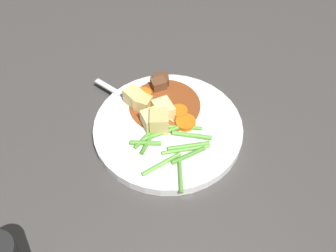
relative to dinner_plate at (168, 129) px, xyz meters
name	(u,v)px	position (x,y,z in m)	size (l,w,h in m)	color
ground_plane	(168,132)	(0.00, 0.00, -0.01)	(3.00, 3.00, 0.00)	#423F3D
dinner_plate	(168,129)	(0.00, 0.00, 0.00)	(0.26, 0.26, 0.02)	white
stew_sauce	(165,105)	(0.05, -0.01, 0.01)	(0.13, 0.13, 0.00)	brown
carrot_slice_0	(186,123)	(-0.01, -0.03, 0.01)	(0.03, 0.03, 0.01)	orange
carrot_slice_1	(143,98)	(0.07, 0.03, 0.02)	(0.03, 0.03, 0.01)	orange
carrot_slice_2	(179,112)	(0.02, -0.03, 0.01)	(0.03, 0.03, 0.01)	orange
carrot_slice_3	(144,94)	(0.08, 0.02, 0.01)	(0.03, 0.03, 0.01)	orange
carrot_slice_4	(137,95)	(0.08, 0.03, 0.01)	(0.03, 0.03, 0.01)	orange
potato_chunk_0	(166,109)	(0.03, 0.00, 0.02)	(0.03, 0.04, 0.03)	#EAD68C
potato_chunk_1	(159,122)	(0.00, 0.02, 0.03)	(0.03, 0.03, 0.03)	#DBBC6B
potato_chunk_2	(134,98)	(0.07, 0.04, 0.02)	(0.03, 0.03, 0.03)	#E5CC7A
potato_chunk_3	(143,103)	(0.05, 0.03, 0.02)	(0.03, 0.02, 0.03)	#DBBC6B
potato_chunk_4	(151,120)	(0.01, 0.03, 0.02)	(0.03, 0.03, 0.03)	#EAD68C
meat_chunk_0	(159,85)	(0.09, -0.01, 0.02)	(0.02, 0.03, 0.02)	brown
meat_chunk_1	(161,80)	(0.10, -0.02, 0.02)	(0.02, 0.03, 0.02)	#56331E
green_bean_0	(180,175)	(-0.10, 0.01, 0.01)	(0.01, 0.01, 0.06)	#599E38
green_bean_1	(189,146)	(-0.05, -0.02, 0.01)	(0.01, 0.01, 0.07)	#599E38
green_bean_2	(182,127)	(-0.01, -0.02, 0.01)	(0.01, 0.01, 0.07)	#599E38
green_bean_3	(188,155)	(-0.07, -0.01, 0.01)	(0.01, 0.01, 0.06)	#4C8E33
green_bean_4	(146,143)	(-0.03, 0.05, 0.01)	(0.01, 0.01, 0.05)	#599E38
green_bean_5	(162,133)	(-0.01, 0.02, 0.01)	(0.01, 0.01, 0.07)	#599E38
green_bean_6	(192,135)	(-0.03, -0.03, 0.01)	(0.01, 0.01, 0.07)	#66AD42
green_bean_7	(148,141)	(-0.02, 0.04, 0.01)	(0.01, 0.01, 0.06)	#4C8E33
green_bean_8	(149,134)	(-0.01, 0.04, 0.01)	(0.01, 0.01, 0.07)	#599E38
green_bean_9	(161,164)	(-0.07, 0.03, 0.01)	(0.01, 0.01, 0.07)	#66AD42
green_bean_10	(186,149)	(-0.06, -0.01, 0.01)	(0.01, 0.01, 0.08)	#66AD42
fork	(134,103)	(0.07, 0.04, 0.01)	(0.15, 0.11, 0.00)	silver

